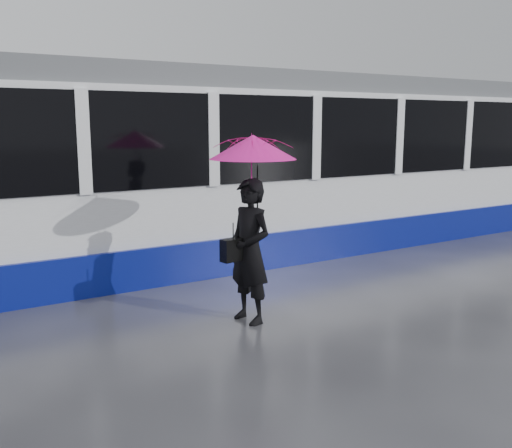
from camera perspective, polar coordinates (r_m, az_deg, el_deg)
ground at (r=8.24m, az=0.49°, el=-7.31°), size 90.00×90.00×0.00m
rails at (r=10.36m, az=-6.93°, el=-3.67°), size 34.00×1.51×0.02m
tram at (r=11.32m, az=4.16°, el=5.90°), size 26.00×2.56×3.35m
woman at (r=7.04m, az=-0.64°, el=-2.74°), size 0.54×0.72×1.80m
umbrella at (r=6.91m, az=-0.31°, el=6.00°), size 1.23×1.23×1.21m
handbag at (r=6.94m, az=-2.29°, el=-2.57°), size 0.34×0.19×0.46m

